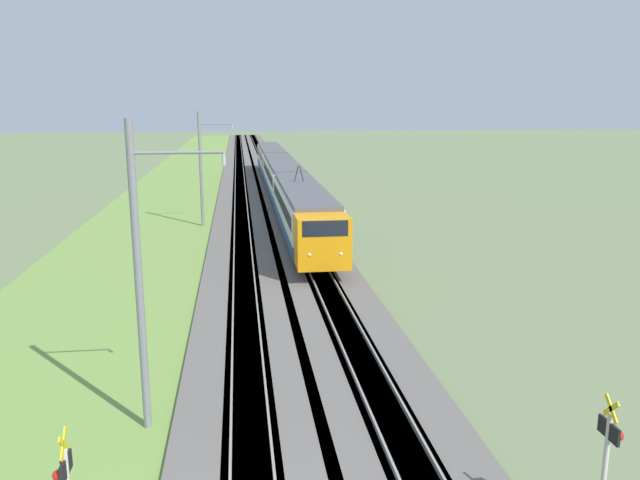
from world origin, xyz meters
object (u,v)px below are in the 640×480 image
object	(u,v)px
catenary_mast_near	(141,278)
catenary_mast_mid	(202,169)
crossing_signal_far	(606,459)
passenger_train	(282,177)

from	to	relation	value
catenary_mast_near	catenary_mast_mid	xyz separation A→B (m)	(30.28, -0.00, -0.11)
crossing_signal_far	catenary_mast_near	world-z (taller)	catenary_mast_near
passenger_train	catenary_mast_mid	world-z (taller)	catenary_mast_mid
passenger_train	crossing_signal_far	size ratio (longest dim) A/B	16.77
passenger_train	catenary_mast_near	size ratio (longest dim) A/B	6.68
passenger_train	crossing_signal_far	distance (m)	48.99
passenger_train	crossing_signal_far	xyz separation A→B (m)	(-48.90, -3.10, -0.17)
passenger_train	catenary_mast_near	xyz separation A→B (m)	(-42.59, 6.87, 2.24)
catenary_mast_near	catenary_mast_mid	bearing A→B (deg)	-0.00
passenger_train	catenary_mast_mid	distance (m)	14.25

